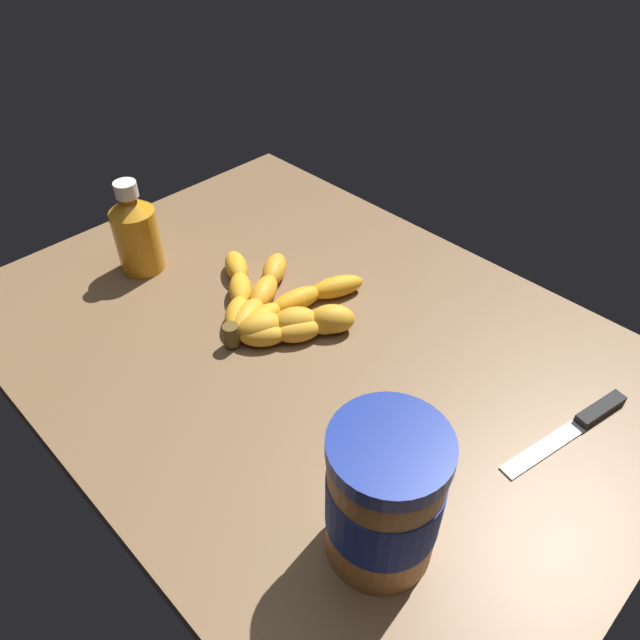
# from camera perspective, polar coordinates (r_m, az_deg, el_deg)

# --- Properties ---
(ground_plane) EXTENTS (0.86, 0.62, 0.03)m
(ground_plane) POSITION_cam_1_polar(r_m,az_deg,el_deg) (0.77, -1.21, -2.76)
(ground_plane) COLOR brown
(banana_bunch) EXTENTS (0.25, 0.22, 0.04)m
(banana_bunch) POSITION_cam_1_polar(r_m,az_deg,el_deg) (0.79, -4.04, 1.29)
(banana_bunch) COLOR gold
(banana_bunch) RESTS_ON ground_plane
(peanut_butter_jar) EXTENTS (0.10, 0.10, 0.16)m
(peanut_butter_jar) POSITION_cam_1_polar(r_m,az_deg,el_deg) (0.53, 6.14, -16.54)
(peanut_butter_jar) COLOR #B27238
(peanut_butter_jar) RESTS_ON ground_plane
(honey_bottle) EXTENTS (0.06, 0.06, 0.14)m
(honey_bottle) POSITION_cam_1_polar(r_m,az_deg,el_deg) (0.89, -17.16, 8.08)
(honey_bottle) COLOR orange
(honey_bottle) RESTS_ON ground_plane
(butter_knife) EXTENTS (0.05, 0.18, 0.01)m
(butter_knife) POSITION_cam_1_polar(r_m,az_deg,el_deg) (0.72, 23.30, -9.25)
(butter_knife) COLOR silver
(butter_knife) RESTS_ON ground_plane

